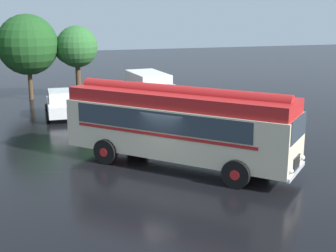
{
  "coord_description": "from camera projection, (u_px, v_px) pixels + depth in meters",
  "views": [
    {
      "loc": [
        -5.67,
        -17.92,
        6.54
      ],
      "look_at": [
        0.47,
        1.76,
        1.4
      ],
      "focal_mm": 50.0,
      "sensor_mm": 36.0,
      "label": 1
    }
  ],
  "objects": [
    {
      "name": "car_mid_left",
      "position": [
        109.0,
        102.0,
        29.63
      ],
      "size": [
        2.01,
        4.22,
        1.66
      ],
      "color": "maroon",
      "rests_on": "ground"
    },
    {
      "name": "ground_plane",
      "position": [
        170.0,
        168.0,
        19.81
      ],
      "size": [
        120.0,
        120.0,
        0.0
      ],
      "primitive_type": "plane",
      "color": "black"
    },
    {
      "name": "box_van",
      "position": [
        151.0,
        91.0,
        30.59
      ],
      "size": [
        2.63,
        5.89,
        2.5
      ],
      "color": "silver",
      "rests_on": "ground"
    },
    {
      "name": "tree_centre",
      "position": [
        75.0,
        47.0,
        35.12
      ],
      "size": [
        3.25,
        3.12,
        5.4
      ],
      "color": "#4C3823",
      "rests_on": "ground"
    },
    {
      "name": "vintage_bus",
      "position": [
        179.0,
        123.0,
        19.73
      ],
      "size": [
        8.77,
        8.94,
        3.49
      ],
      "color": "beige",
      "rests_on": "ground"
    },
    {
      "name": "tree_left_of_centre",
      "position": [
        27.0,
        44.0,
        34.14
      ],
      "size": [
        4.43,
        4.43,
        6.27
      ],
      "color": "#4C3823",
      "rests_on": "ground"
    },
    {
      "name": "car_near_left",
      "position": [
        61.0,
        104.0,
        29.11
      ],
      "size": [
        2.04,
        4.24,
        1.66
      ],
      "color": "silver",
      "rests_on": "ground"
    }
  ]
}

